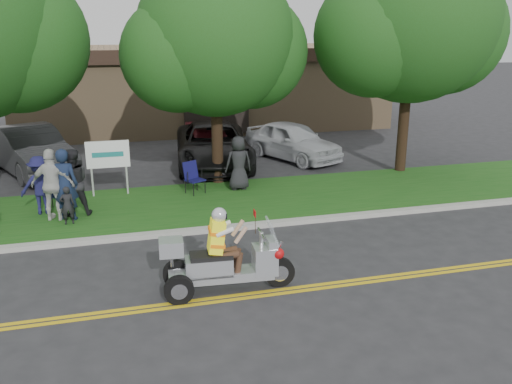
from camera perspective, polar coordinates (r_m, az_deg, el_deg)
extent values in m
plane|color=#28282B|center=(11.09, 0.85, -9.43)|extent=(120.00, 120.00, 0.00)
cube|color=gold|center=(10.59, 1.72, -10.75)|extent=(60.00, 0.10, 0.01)
cube|color=gold|center=(10.72, 1.47, -10.36)|extent=(60.00, 0.10, 0.01)
cube|color=#A8A89E|center=(13.78, -2.65, -3.76)|extent=(60.00, 0.25, 0.12)
cube|color=#184F15|center=(15.77, -4.36, -1.10)|extent=(60.00, 4.00, 0.10)
cube|color=#9E7F5B|center=(29.08, -5.79, 11.08)|extent=(18.00, 8.00, 4.00)
cube|color=black|center=(24.98, -4.31, 14.08)|extent=(18.00, 0.30, 0.60)
sphere|color=#214F16|center=(17.02, -24.06, 14.41)|extent=(4.05, 4.05, 4.05)
cylinder|color=#332114|center=(17.29, -4.15, 7.49)|extent=(0.36, 0.36, 4.20)
sphere|color=#214F16|center=(17.06, -4.34, 15.97)|extent=(4.80, 4.80, 4.80)
sphere|color=#214F16|center=(17.63, -0.54, 14.58)|extent=(3.60, 3.60, 3.60)
sphere|color=#214F16|center=(16.69, -8.33, 14.02)|extent=(3.36, 3.36, 3.36)
cylinder|color=#332114|center=(19.37, 15.41, 8.79)|extent=(0.36, 0.36, 4.76)
sphere|color=#214F16|center=(19.21, 16.10, 17.34)|extent=(5.60, 5.60, 5.60)
sphere|color=#214F16|center=(20.20, 19.07, 15.58)|extent=(4.20, 4.20, 4.20)
sphere|color=#214F16|center=(18.36, 12.38, 15.78)|extent=(3.92, 3.92, 3.92)
cylinder|color=silver|center=(16.74, -16.84, 1.04)|extent=(0.06, 0.06, 1.10)
cylinder|color=silver|center=(16.73, -13.42, 1.30)|extent=(0.06, 0.06, 1.10)
cube|color=white|center=(16.54, -15.34, 3.84)|extent=(1.25, 0.06, 0.80)
cylinder|color=black|center=(10.81, 2.49, -8.42)|extent=(0.61, 0.18, 0.60)
cylinder|color=black|center=(10.25, -8.10, -10.19)|extent=(0.57, 0.19, 0.56)
cylinder|color=black|center=(10.90, -8.31, -8.49)|extent=(0.57, 0.19, 0.56)
cube|color=silver|center=(10.61, -3.33, -8.70)|extent=(1.92, 0.60, 0.18)
cube|color=silver|center=(10.49, -4.98, -7.78)|extent=(0.93, 0.52, 0.35)
cube|color=black|center=(10.41, -4.74, -6.72)|extent=(0.82, 0.48, 0.10)
cube|color=silver|center=(10.62, 0.93, -7.10)|extent=(0.48, 0.51, 0.55)
cube|color=silver|center=(10.43, 1.70, -4.14)|extent=(0.22, 0.47, 0.49)
cube|color=silver|center=(10.28, -8.93, -5.76)|extent=(0.48, 0.45, 0.30)
sphere|color=#B20C0F|center=(10.47, 2.33, -6.41)|extent=(0.22, 0.22, 0.22)
cube|color=yellow|center=(10.27, -4.18, -4.64)|extent=(0.37, 0.42, 0.65)
sphere|color=silver|center=(10.13, -3.90, -2.42)|extent=(0.29, 0.29, 0.29)
cylinder|color=black|center=(15.76, -21.04, -1.28)|extent=(0.03, 0.03, 0.40)
cylinder|color=black|center=(15.65, -19.52, -1.25)|extent=(0.03, 0.03, 0.40)
cylinder|color=black|center=(16.13, -20.67, -0.84)|extent=(0.03, 0.03, 0.40)
cylinder|color=black|center=(16.01, -19.17, -0.81)|extent=(0.03, 0.03, 0.40)
cube|color=#0E1B45|center=(15.83, -20.17, -0.32)|extent=(0.57, 0.53, 0.04)
cube|color=#0E1B45|center=(15.95, -20.08, 0.84)|extent=(0.52, 0.24, 0.54)
cylinder|color=black|center=(16.20, -6.59, 0.25)|extent=(0.03, 0.03, 0.40)
cylinder|color=black|center=(16.45, -5.38, 0.55)|extent=(0.03, 0.03, 0.40)
cylinder|color=black|center=(16.51, -7.43, 0.54)|extent=(0.03, 0.03, 0.40)
cylinder|color=black|center=(16.76, -6.23, 0.83)|extent=(0.03, 0.03, 0.40)
cube|color=#100F46|center=(16.42, -6.43, 1.24)|extent=(0.66, 0.64, 0.04)
cube|color=#100F46|center=(16.52, -6.92, 2.30)|extent=(0.51, 0.37, 0.54)
imported|color=#15213B|center=(14.78, -19.50, 0.75)|extent=(0.78, 0.60, 1.89)
imported|color=black|center=(15.06, -18.74, 0.94)|extent=(0.97, 0.81, 1.80)
imported|color=beige|center=(14.87, -20.60, 0.71)|extent=(1.19, 0.75, 1.89)
imported|color=#1A1A49|center=(15.55, -21.75, 0.68)|extent=(1.08, 0.69, 1.58)
imported|color=black|center=(16.65, -1.85, 3.09)|extent=(0.83, 0.55, 1.67)
imported|color=black|center=(14.54, -19.24, -1.33)|extent=(0.39, 0.28, 1.00)
imported|color=#28292B|center=(20.44, -22.61, 4.06)|extent=(3.67, 5.30, 1.66)
imported|color=black|center=(19.97, -4.51, 4.92)|extent=(3.25, 5.92, 1.57)
imported|color=#57141A|center=(20.47, -4.84, 4.80)|extent=(2.10, 4.54, 1.29)
imported|color=#B9BBC1|center=(21.07, 3.87, 5.42)|extent=(3.32, 4.63, 1.47)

